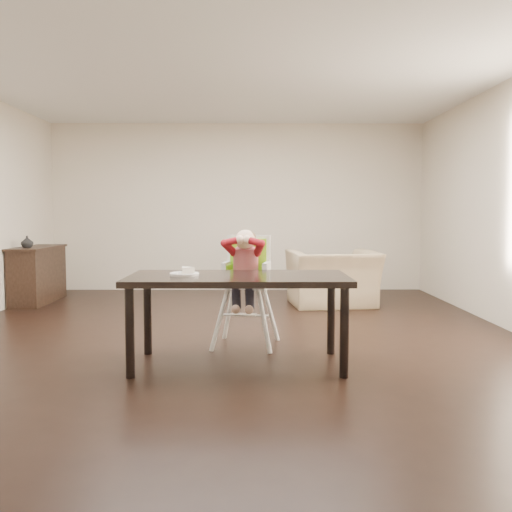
{
  "coord_description": "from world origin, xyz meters",
  "views": [
    {
      "loc": [
        0.25,
        -5.81,
        1.27
      ],
      "look_at": [
        0.28,
        -0.6,
        0.87
      ],
      "focal_mm": 40.0,
      "sensor_mm": 36.0,
      "label": 1
    }
  ],
  "objects": [
    {
      "name": "dining_table",
      "position": [
        0.13,
        -1.15,
        0.67
      ],
      "size": [
        1.8,
        0.9,
        0.75
      ],
      "color": "black",
      "rests_on": "ground"
    },
    {
      "name": "high_chair",
      "position": [
        0.19,
        -0.43,
        0.78
      ],
      "size": [
        0.53,
        0.53,
        1.1
      ],
      "rotation": [
        0.0,
        0.0,
        -0.17
      ],
      "color": "white",
      "rests_on": "ground"
    },
    {
      "name": "vase",
      "position": [
        -2.78,
        1.84,
        0.87
      ],
      "size": [
        0.17,
        0.17,
        0.16
      ],
      "primitive_type": "imported",
      "rotation": [
        0.0,
        0.0,
        -0.05
      ],
      "color": "#99999E",
      "rests_on": "sideboard"
    },
    {
      "name": "ground",
      "position": [
        0.0,
        0.0,
        0.0
      ],
      "size": [
        7.0,
        7.0,
        0.0
      ],
      "primitive_type": "plane",
      "color": "black",
      "rests_on": "ground"
    },
    {
      "name": "sideboard",
      "position": [
        -2.78,
        2.18,
        0.4
      ],
      "size": [
        0.44,
        1.26,
        0.79
      ],
      "color": "black",
      "rests_on": "ground"
    },
    {
      "name": "plate",
      "position": [
        -0.31,
        -1.16,
        0.77
      ],
      "size": [
        0.27,
        0.27,
        0.07
      ],
      "rotation": [
        0.0,
        0.0,
        0.15
      ],
      "color": "white",
      "rests_on": "dining_table"
    },
    {
      "name": "room_walls",
      "position": [
        0.0,
        0.0,
        1.86
      ],
      "size": [
        6.02,
        7.02,
        2.71
      ],
      "color": "beige",
      "rests_on": "ground"
    },
    {
      "name": "armchair",
      "position": [
        1.33,
        1.87,
        0.5
      ],
      "size": [
        1.23,
        0.87,
        1.0
      ],
      "primitive_type": "imported",
      "rotation": [
        0.0,
        0.0,
        3.25
      ],
      "color": "tan",
      "rests_on": "ground"
    }
  ]
}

